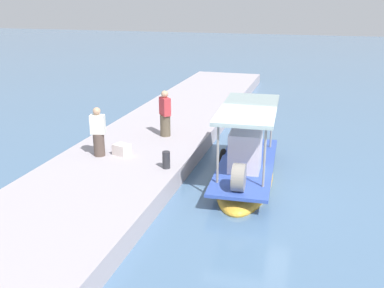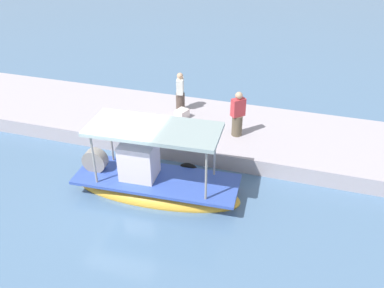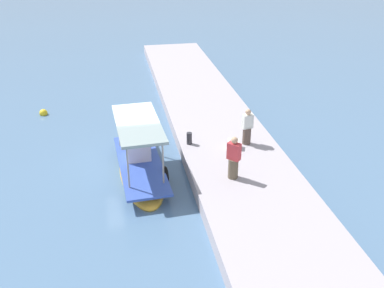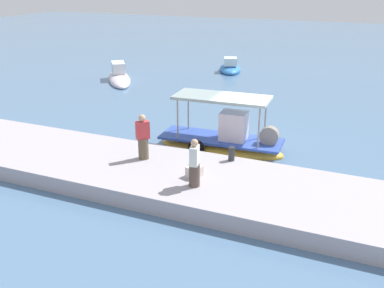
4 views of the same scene
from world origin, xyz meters
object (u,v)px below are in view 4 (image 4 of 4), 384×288
(mooring_bollard, at_px, (232,154))
(moored_boat_near, at_px, (119,77))
(cargo_crate, at_px, (194,171))
(fisherman_near_bollard, at_px, (194,165))
(main_fishing_boat, at_px, (223,141))
(fisherman_by_crate, at_px, (143,139))
(moored_boat_mid, at_px, (230,68))

(mooring_bollard, relative_size, moored_boat_near, 0.10)
(cargo_crate, bearing_deg, fisherman_near_bollard, -67.32)
(main_fishing_boat, distance_m, fisherman_near_bollard, 4.97)
(moored_boat_near, bearing_deg, mooring_bollard, -43.87)
(fisherman_by_crate, height_order, moored_boat_near, fisherman_by_crate)
(mooring_bollard, bearing_deg, main_fishing_boat, 116.34)
(fisherman_near_bollard, relative_size, cargo_crate, 3.19)
(moored_boat_mid, bearing_deg, fisherman_near_bollard, -74.46)
(cargo_crate, distance_m, moored_boat_mid, 21.13)
(cargo_crate, relative_size, moored_boat_near, 0.10)
(fisherman_near_bollard, height_order, moored_boat_near, fisherman_near_bollard)
(main_fishing_boat, bearing_deg, mooring_bollard, -63.66)
(mooring_bollard, distance_m, moored_boat_mid, 19.58)
(mooring_bollard, bearing_deg, cargo_crate, -111.79)
(moored_boat_mid, bearing_deg, main_fishing_boat, -72.34)
(moored_boat_near, bearing_deg, fisherman_by_crate, -54.50)
(fisherman_by_crate, bearing_deg, mooring_bollard, 19.92)
(mooring_bollard, height_order, moored_boat_near, moored_boat_near)
(main_fishing_boat, bearing_deg, moored_boat_mid, 107.66)
(moored_boat_near, bearing_deg, fisherman_near_bollard, -50.31)
(main_fishing_boat, xyz_separation_m, moored_boat_mid, (-5.16, 16.23, -0.19))
(moored_boat_near, distance_m, moored_boat_mid, 8.99)
(fisherman_near_bollard, distance_m, mooring_bollard, 2.61)
(fisherman_near_bollard, height_order, mooring_bollard, fisherman_near_bollard)
(fisherman_near_bollard, bearing_deg, cargo_crate, 112.68)
(fisherman_by_crate, distance_m, mooring_bollard, 3.39)
(mooring_bollard, xyz_separation_m, moored_boat_mid, (-6.31, 18.53, -0.65))
(fisherman_by_crate, relative_size, moored_boat_near, 0.33)
(fisherman_by_crate, height_order, cargo_crate, fisherman_by_crate)
(cargo_crate, distance_m, moored_boat_near, 18.33)
(main_fishing_boat, height_order, fisherman_near_bollard, main_fishing_boat)
(fisherman_by_crate, distance_m, cargo_crate, 2.59)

